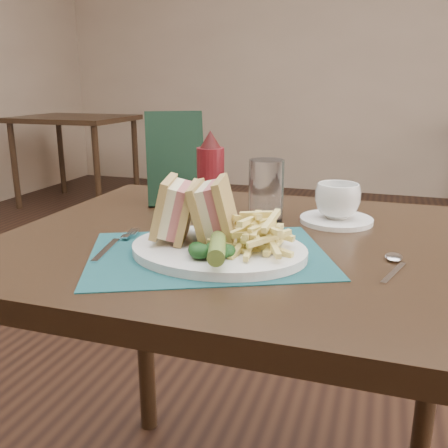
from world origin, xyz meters
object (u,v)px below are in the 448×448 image
object	(u,v)px
table_main	(242,406)
plate	(218,250)
check_presenter	(175,158)
sandwich_half_a	(164,209)
sandwich_half_b	(202,209)
drinking_glass	(266,191)
coffee_cup	(337,201)
ketchup_bottle	(211,175)
table_bg_left	(77,161)
placemat	(208,254)
saucer	(336,220)

from	to	relation	value
table_main	plate	bearing A→B (deg)	-95.89
check_presenter	sandwich_half_a	bearing A→B (deg)	-97.52
sandwich_half_a	sandwich_half_b	distance (m)	0.07
sandwich_half_a	drinking_glass	world-z (taller)	drinking_glass
sandwich_half_b	coffee_cup	distance (m)	0.32
drinking_glass	ketchup_bottle	xyz separation A→B (m)	(-0.12, -0.00, 0.03)
table_bg_left	coffee_cup	xyz separation A→B (m)	(2.44, -2.63, 0.42)
placemat	saucer	bearing A→B (deg)	56.07
plate	sandwich_half_a	distance (m)	0.12
sandwich_half_b	ketchup_bottle	xyz separation A→B (m)	(-0.06, 0.20, 0.02)
ketchup_bottle	coffee_cup	bearing A→B (deg)	9.64
saucer	coffee_cup	world-z (taller)	coffee_cup
plate	check_presenter	xyz separation A→B (m)	(-0.22, 0.32, 0.10)
ketchup_bottle	check_presenter	xyz separation A→B (m)	(-0.12, 0.10, 0.01)
sandwich_half_a	ketchup_bottle	world-z (taller)	ketchup_bottle
sandwich_half_b	saucer	world-z (taller)	sandwich_half_b
sandwich_half_b	coffee_cup	bearing A→B (deg)	39.91
table_main	saucer	distance (m)	0.44
sandwich_half_a	ketchup_bottle	bearing A→B (deg)	72.95
coffee_cup	sandwich_half_b	bearing A→B (deg)	-129.49
saucer	check_presenter	xyz separation A→B (m)	(-0.38, 0.05, 0.10)
sandwich_half_a	saucer	size ratio (longest dim) A/B	0.72
check_presenter	drinking_glass	bearing A→B (deg)	-48.75
plate	coffee_cup	size ratio (longest dim) A/B	3.26
coffee_cup	plate	bearing A→B (deg)	-121.69
saucer	check_presenter	distance (m)	0.40
table_main	coffee_cup	bearing A→B (deg)	44.86
plate	table_main	bearing A→B (deg)	85.24
sandwich_half_b	coffee_cup	size ratio (longest dim) A/B	1.19
placemat	drinking_glass	xyz separation A→B (m)	(0.04, 0.23, 0.06)
table_main	table_bg_left	xyz separation A→B (m)	(-2.28, 2.79, 0.00)
table_main	sandwich_half_a	world-z (taller)	sandwich_half_a
saucer	drinking_glass	xyz separation A→B (m)	(-0.14, -0.04, 0.06)
table_bg_left	sandwich_half_b	size ratio (longest dim) A/B	8.20
table_main	drinking_glass	bearing A→B (deg)	83.15
sandwich_half_b	ketchup_bottle	distance (m)	0.21
ketchup_bottle	table_main	bearing A→B (deg)	-45.94
plate	saucer	size ratio (longest dim) A/B	2.00
coffee_cup	sandwich_half_a	bearing A→B (deg)	-135.89
sandwich_half_b	check_presenter	xyz separation A→B (m)	(-0.18, 0.30, 0.04)
saucer	coffee_cup	distance (m)	0.04
table_main	plate	world-z (taller)	plate
saucer	table_bg_left	bearing A→B (deg)	132.83
sandwich_half_a	saucer	distance (m)	0.38
plate	saucer	bearing A→B (deg)	59.44
sandwich_half_a	table_bg_left	bearing A→B (deg)	112.05
check_presenter	coffee_cup	bearing A→B (deg)	-35.44
sandwich_half_a	check_presenter	size ratio (longest dim) A/B	0.49
coffee_cup	table_main	bearing A→B (deg)	-135.14
saucer	plate	bearing A→B (deg)	-121.69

